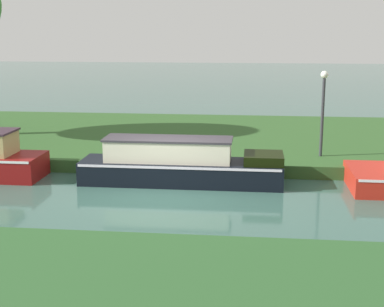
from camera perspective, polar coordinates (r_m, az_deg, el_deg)
The scene contains 4 objects.
ground_plane at distance 15.44m, azimuth -3.06°, elevation -4.17°, with size 120.00×120.00×0.00m, color #375C51.
riverbank_far at distance 22.13m, azimuth -0.15°, elevation 1.53°, with size 72.00×10.00×0.40m, color #2D5324.
black_narrowboat at distance 16.38m, azimuth -1.15°, elevation -1.11°, with size 5.89×1.44×1.35m.
lamp_post at distance 18.38m, azimuth 13.17°, elevation 5.05°, with size 0.24×0.24×2.74m.
Camera 1 is at (2.43, -14.58, 4.45)m, focal length 52.53 mm.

